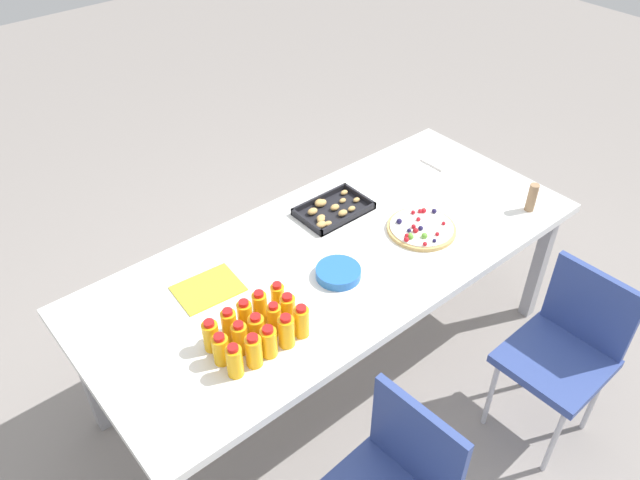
{
  "coord_description": "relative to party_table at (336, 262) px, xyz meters",
  "views": [
    {
      "loc": [
        -1.39,
        -1.55,
        2.49
      ],
      "look_at": [
        -0.02,
        0.09,
        0.76
      ],
      "focal_mm": 34.96,
      "sensor_mm": 36.0,
      "label": 1
    }
  ],
  "objects": [
    {
      "name": "juice_bottle_6",
      "position": [
        -0.64,
        -0.2,
        0.12
      ],
      "size": [
        0.06,
        0.06,
        0.14
      ],
      "color": "#FAAE14",
      "rests_on": "party_table"
    },
    {
      "name": "juice_bottle_9",
      "position": [
        -0.42,
        -0.2,
        0.12
      ],
      "size": [
        0.06,
        0.06,
        0.14
      ],
      "color": "#F9AD14",
      "rests_on": "party_table"
    },
    {
      "name": "paper_folder",
      "position": [
        -0.56,
        0.16,
        0.06
      ],
      "size": [
        0.27,
        0.22,
        0.01
      ],
      "primitive_type": "cube",
      "rotation": [
        0.0,
        0.0,
        -0.08
      ],
      "color": "yellow",
      "rests_on": "party_table"
    },
    {
      "name": "juice_bottle_4",
      "position": [
        -0.42,
        -0.28,
        0.12
      ],
      "size": [
        0.06,
        0.06,
        0.14
      ],
      "color": "#F9AC14",
      "rests_on": "party_table"
    },
    {
      "name": "ground_plane",
      "position": [
        0.0,
        0.0,
        -0.68
      ],
      "size": [
        12.0,
        12.0,
        0.0
      ],
      "primitive_type": "plane",
      "color": "gray"
    },
    {
      "name": "juice_bottle_2",
      "position": [
        -0.57,
        -0.28,
        0.12
      ],
      "size": [
        0.06,
        0.06,
        0.13
      ],
      "color": "#FAAC14",
      "rests_on": "party_table"
    },
    {
      "name": "juice_bottle_7",
      "position": [
        -0.57,
        -0.21,
        0.12
      ],
      "size": [
        0.06,
        0.06,
        0.14
      ],
      "color": "#F9AB14",
      "rests_on": "party_table"
    },
    {
      "name": "cardboard_tube",
      "position": [
        0.91,
        -0.35,
        0.13
      ],
      "size": [
        0.04,
        0.04,
        0.14
      ],
      "primitive_type": "cylinder",
      "color": "#9E7A56",
      "rests_on": "party_table"
    },
    {
      "name": "juice_bottle_3",
      "position": [
        -0.49,
        -0.28,
        0.13
      ],
      "size": [
        0.06,
        0.06,
        0.14
      ],
      "color": "#F9AD14",
      "rests_on": "party_table"
    },
    {
      "name": "napkin_stack",
      "position": [
        0.91,
        0.21,
        0.06
      ],
      "size": [
        0.15,
        0.15,
        0.01
      ],
      "primitive_type": "cube",
      "color": "white",
      "rests_on": "party_table"
    },
    {
      "name": "snack_tray",
      "position": [
        0.17,
        0.23,
        0.07
      ],
      "size": [
        0.34,
        0.22,
        0.04
      ],
      "color": "black",
      "rests_on": "party_table"
    },
    {
      "name": "chair_near_right",
      "position": [
        0.54,
        -0.87,
        -0.18
      ],
      "size": [
        0.41,
        0.41,
        0.83
      ],
      "rotation": [
        0.0,
        0.0,
        1.6
      ],
      "color": "#33478C",
      "rests_on": "ground_plane"
    },
    {
      "name": "juice_bottle_10",
      "position": [
        -0.71,
        -0.12,
        0.12
      ],
      "size": [
        0.06,
        0.06,
        0.14
      ],
      "color": "#F9AC14",
      "rests_on": "party_table"
    },
    {
      "name": "juice_bottle_14",
      "position": [
        -0.41,
        -0.12,
        0.12
      ],
      "size": [
        0.05,
        0.05,
        0.14
      ],
      "color": "#F9AD14",
      "rests_on": "party_table"
    },
    {
      "name": "juice_bottle_11",
      "position": [
        -0.63,
        -0.13,
        0.13
      ],
      "size": [
        0.06,
        0.06,
        0.15
      ],
      "color": "#F9AF14",
      "rests_on": "party_table"
    },
    {
      "name": "juice_bottle_1",
      "position": [
        -0.63,
        -0.28,
        0.12
      ],
      "size": [
        0.06,
        0.06,
        0.14
      ],
      "color": "#FAAC14",
      "rests_on": "party_table"
    },
    {
      "name": "juice_bottle_8",
      "position": [
        -0.49,
        -0.2,
        0.13
      ],
      "size": [
        0.05,
        0.05,
        0.14
      ],
      "color": "#FAAE14",
      "rests_on": "party_table"
    },
    {
      "name": "fruit_pizza",
      "position": [
        0.39,
        -0.13,
        0.07
      ],
      "size": [
        0.31,
        0.31,
        0.05
      ],
      "color": "tan",
      "rests_on": "party_table"
    },
    {
      "name": "juice_bottle_5",
      "position": [
        -0.72,
        -0.2,
        0.12
      ],
      "size": [
        0.06,
        0.06,
        0.13
      ],
      "color": "#F9AE14",
      "rests_on": "party_table"
    },
    {
      "name": "party_table",
      "position": [
        0.0,
        0.0,
        0.0
      ],
      "size": [
        2.27,
        0.98,
        0.74
      ],
      "color": "white",
      "rests_on": "ground_plane"
    },
    {
      "name": "juice_bottle_13",
      "position": [
        -0.49,
        -0.12,
        0.13
      ],
      "size": [
        0.06,
        0.06,
        0.15
      ],
      "color": "#F9AB14",
      "rests_on": "party_table"
    },
    {
      "name": "juice_bottle_12",
      "position": [
        -0.56,
        -0.12,
        0.13
      ],
      "size": [
        0.06,
        0.06,
        0.15
      ],
      "color": "#FAAE14",
      "rests_on": "party_table"
    },
    {
      "name": "plate_stack",
      "position": [
        -0.1,
        -0.12,
        0.08
      ],
      "size": [
        0.19,
        0.19,
        0.04
      ],
      "color": "blue",
      "rests_on": "party_table"
    },
    {
      "name": "juice_bottle_0",
      "position": [
        -0.71,
        -0.27,
        0.12
      ],
      "size": [
        0.06,
        0.06,
        0.14
      ],
      "color": "#F9AD14",
      "rests_on": "party_table"
    }
  ]
}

